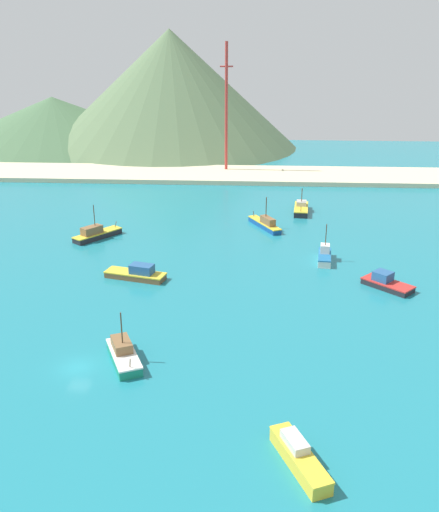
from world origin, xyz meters
TOP-DOWN VIEW (x-y plane):
  - ground at (0.00, 30.00)m, footprint 260.00×280.00m
  - fishing_boat_0 at (24.54, -14.69)m, footprint 5.25×8.62m
  - fishing_boat_1 at (5.05, 1.74)m, footprint 5.86×8.49m
  - fishing_boat_2 at (1.67, 26.65)m, footprint 10.32×5.36m
  - fishing_boat_3 at (32.59, 36.31)m, footprint 2.95×7.08m
  - fishing_boat_4 at (30.83, 66.63)m, footprint 3.87×9.70m
  - fishing_boat_5 at (-10.28, 45.89)m, footprint 8.28×9.71m
  - fishing_boat_6 at (40.84, 25.51)m, footprint 7.85×7.73m
  - fishing_boat_7 at (22.61, 54.62)m, footprint 6.85×10.76m
  - beach_strip at (0.00, 102.20)m, footprint 247.00×21.34m
  - hill_west at (-55.60, 155.01)m, footprint 87.45×87.45m
  - hill_central at (-10.53, 153.00)m, footprint 92.05×92.05m
  - radio_tower at (11.91, 106.97)m, footprint 3.63×2.91m

SIDE VIEW (x-z plane):
  - ground at x=0.00m, z-range -0.50..0.00m
  - beach_strip at x=0.00m, z-range 0.00..1.20m
  - fishing_boat_6 at x=40.84m, z-range -0.39..2.03m
  - fishing_boat_4 at x=30.83m, z-range -1.85..3.57m
  - fishing_boat_2 at x=1.67m, z-range -0.38..2.13m
  - fishing_boat_0 at x=24.54m, z-range -0.25..2.06m
  - fishing_boat_7 at x=22.61m, z-range -2.34..4.19m
  - fishing_boat_1 at x=5.05m, z-range -2.25..4.11m
  - fishing_boat_5 at x=-10.28m, z-range -2.42..4.36m
  - fishing_boat_3 at x=32.59m, z-range -2.35..4.30m
  - hill_west at x=-55.60m, z-range 0.00..17.42m
  - radio_tower at x=11.91m, z-range 0.36..36.69m
  - hill_central at x=-10.53m, z-range 0.00..40.88m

